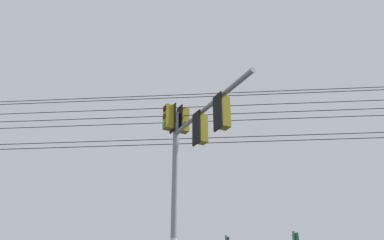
# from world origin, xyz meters

# --- Properties ---
(signal_mast_assembly) EXTENTS (2.89, 4.21, 7.07)m
(signal_mast_assembly) POSITION_xyz_m (-0.01, 1.72, 5.09)
(signal_mast_assembly) COLOR gray
(signal_mast_assembly) RESTS_ON ground
(overhead_wire_span) EXTENTS (31.84, 0.39, 2.15)m
(overhead_wire_span) POSITION_xyz_m (1.92, 0.96, 6.63)
(overhead_wire_span) COLOR black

